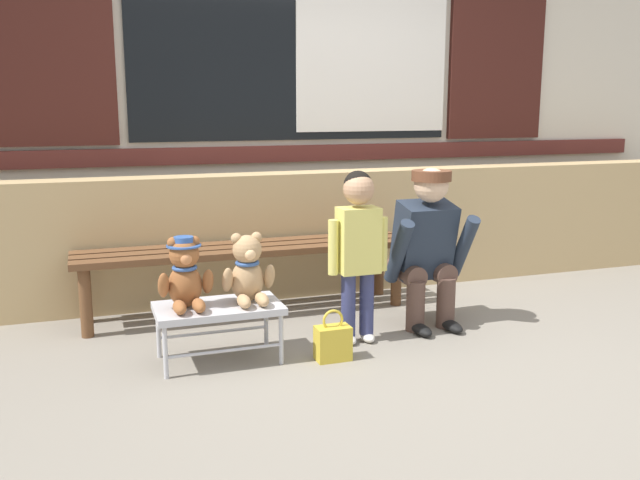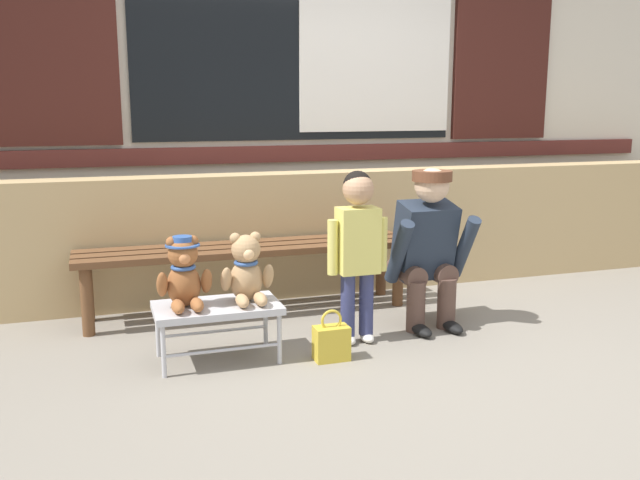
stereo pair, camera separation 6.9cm
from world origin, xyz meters
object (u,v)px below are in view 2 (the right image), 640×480
(wooden_bench_long, at_px, (248,256))
(adult_crouching, at_px, (428,247))
(small_display_bench, at_px, (217,311))
(handbag_on_ground, at_px, (331,342))
(child_standing, at_px, (358,238))
(teddy_bear_with_hat, at_px, (184,274))
(teddy_bear_plain, at_px, (247,271))

(wooden_bench_long, relative_size, adult_crouching, 2.21)
(small_display_bench, xyz_separation_m, handbag_on_ground, (0.56, -0.18, -0.17))
(small_display_bench, distance_m, child_standing, 0.85)
(adult_crouching, bearing_deg, wooden_bench_long, 149.08)
(small_display_bench, bearing_deg, teddy_bear_with_hat, 179.23)
(wooden_bench_long, height_order, teddy_bear_plain, teddy_bear_plain)
(adult_crouching, bearing_deg, child_standing, -163.59)
(small_display_bench, bearing_deg, adult_crouching, 8.11)
(wooden_bench_long, xyz_separation_m, child_standing, (0.45, -0.72, 0.22))
(wooden_bench_long, relative_size, teddy_bear_with_hat, 5.78)
(handbag_on_ground, bearing_deg, wooden_bench_long, 103.72)
(wooden_bench_long, bearing_deg, teddy_bear_with_hat, -122.96)
(small_display_bench, relative_size, adult_crouching, 0.67)
(wooden_bench_long, xyz_separation_m, teddy_bear_plain, (-0.17, -0.76, 0.09))
(small_display_bench, distance_m, teddy_bear_with_hat, 0.26)
(teddy_bear_plain, bearing_deg, teddy_bear_with_hat, 179.87)
(teddy_bear_plain, relative_size, handbag_on_ground, 1.34)
(teddy_bear_with_hat, relative_size, teddy_bear_plain, 1.00)
(handbag_on_ground, bearing_deg, teddy_bear_with_hat, 165.61)
(teddy_bear_plain, distance_m, handbag_on_ground, 0.57)
(small_display_bench, xyz_separation_m, teddy_bear_plain, (0.16, 0.00, 0.20))
(wooden_bench_long, bearing_deg, teddy_bear_plain, -102.65)
(small_display_bench, bearing_deg, child_standing, 2.56)
(teddy_bear_with_hat, distance_m, child_standing, 0.95)
(adult_crouching, height_order, handbag_on_ground, adult_crouching)
(adult_crouching, xyz_separation_m, handbag_on_ground, (-0.73, -0.37, -0.38))
(teddy_bear_plain, bearing_deg, wooden_bench_long, 77.35)
(wooden_bench_long, bearing_deg, small_display_bench, -113.52)
(wooden_bench_long, distance_m, child_standing, 0.88)
(teddy_bear_with_hat, height_order, adult_crouching, adult_crouching)
(handbag_on_ground, bearing_deg, adult_crouching, 26.65)
(teddy_bear_with_hat, distance_m, teddy_bear_plain, 0.32)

